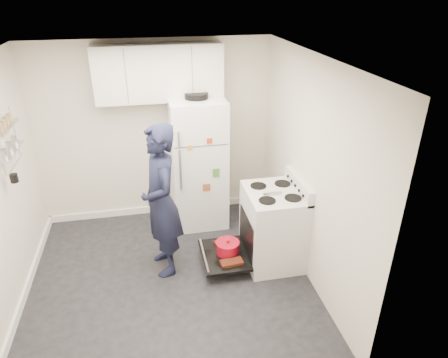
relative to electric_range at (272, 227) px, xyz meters
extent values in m
cube|color=black|center=(-1.26, -0.15, -0.47)|extent=(3.20, 3.20, 0.01)
cube|color=white|center=(-1.26, -0.15, 2.03)|extent=(3.20, 3.20, 0.01)
cube|color=silver|center=(-1.26, 1.45, 0.78)|extent=(3.20, 0.01, 2.50)
cube|color=silver|center=(-1.26, -1.75, 0.78)|extent=(3.20, 0.01, 2.50)
cube|color=silver|center=(0.34, -0.15, 0.78)|extent=(0.01, 3.20, 2.50)
cube|color=white|center=(-2.85, -0.15, -0.42)|extent=(0.03, 3.20, 0.10)
cube|color=white|center=(-1.26, 1.44, -0.42)|extent=(3.20, 0.03, 0.10)
cube|color=silver|center=(0.01, 0.00, -0.01)|extent=(0.65, 0.76, 0.92)
cube|color=black|center=(-0.06, 0.00, -0.07)|extent=(0.53, 0.60, 0.52)
cube|color=orange|center=(0.21, 0.00, -0.07)|extent=(0.02, 0.56, 0.46)
cylinder|color=black|center=(-0.01, 0.00, -0.25)|extent=(0.34, 0.34, 0.02)
cube|color=silver|center=(0.30, 0.00, 0.54)|extent=(0.08, 0.76, 0.18)
cube|color=silver|center=(0.01, 0.00, 0.47)|extent=(0.65, 0.76, 0.03)
cube|color=#B2B2B7|center=(-0.04, -0.05, 0.50)|extent=(0.22, 0.03, 0.01)
cube|color=black|center=(-0.59, 0.00, -0.32)|extent=(0.55, 0.70, 0.03)
cylinder|color=#B2B2B7|center=(-0.83, 0.00, -0.29)|extent=(0.02, 0.66, 0.02)
cylinder|color=#AD0B20|center=(-0.54, 0.02, -0.24)|extent=(0.28, 0.28, 0.13)
cylinder|color=#AD0B20|center=(-0.54, 0.02, -0.17)|extent=(0.29, 0.29, 0.02)
sphere|color=#AD0B20|center=(-0.54, 0.02, -0.14)|extent=(0.04, 0.04, 0.04)
cube|color=maroon|center=(-0.54, -0.20, -0.29)|extent=(0.27, 0.15, 0.04)
cube|color=maroon|center=(-0.54, 0.22, -0.29)|extent=(0.28, 0.19, 0.04)
cube|color=white|center=(-0.72, 1.10, 0.43)|extent=(0.72, 0.70, 1.80)
cube|color=#4C4C4C|center=(-0.72, 0.75, 0.82)|extent=(0.68, 0.01, 0.01)
cube|color=#B2B2B7|center=(-1.00, 0.73, 0.94)|extent=(0.03, 0.03, 0.20)
cube|color=#B2B2B7|center=(-1.00, 0.73, 0.52)|extent=(0.03, 0.03, 0.55)
cylinder|color=black|center=(-0.72, 1.10, 1.36)|extent=(0.30, 0.30, 0.07)
cube|color=#A0502D|center=(-0.67, 0.74, 0.23)|extent=(0.10, 0.01, 0.10)
cube|color=#498C2E|center=(-0.54, 0.74, 0.43)|extent=(0.09, 0.01, 0.12)
cube|color=gold|center=(-0.87, 0.74, 0.81)|extent=(0.06, 0.01, 0.06)
cube|color=red|center=(-0.62, 0.74, 0.88)|extent=(0.07, 0.01, 0.07)
cube|color=silver|center=(-1.16, 1.28, 1.63)|extent=(1.60, 0.33, 0.70)
cube|color=#B2B2B7|center=(-2.78, 0.35, 1.33)|extent=(0.14, 0.60, 0.02)
cube|color=#B2B2B7|center=(-2.78, 0.35, 1.08)|extent=(0.14, 0.60, 0.02)
cylinder|color=black|center=(-2.75, 0.17, 0.85)|extent=(0.08, 0.08, 0.09)
imported|color=black|center=(-1.29, 0.11, 0.44)|extent=(0.54, 0.73, 1.82)
camera|label=1|loc=(-1.37, -3.84, 2.67)|focal=32.00mm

